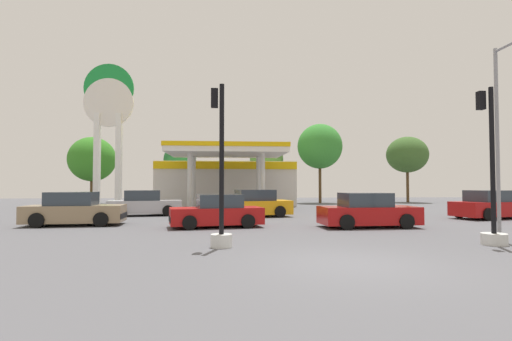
{
  "coord_description": "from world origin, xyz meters",
  "views": [
    {
      "loc": [
        -2.94,
        -8.88,
        1.83
      ],
      "look_at": [
        -0.88,
        15.91,
        2.74
      ],
      "focal_mm": 27.24,
      "sensor_mm": 36.0,
      "label": 1
    }
  ],
  "objects": [
    {
      "name": "ground_plane",
      "position": [
        0.0,
        0.0,
        0.0
      ],
      "size": [
        90.0,
        90.0,
        0.0
      ],
      "primitive_type": "plane",
      "color": "#56565B",
      "rests_on": "ground"
    },
    {
      "name": "gas_station",
      "position": [
        -2.76,
        24.34,
        2.2
      ],
      "size": [
        11.62,
        11.44,
        4.64
      ],
      "color": "beige",
      "rests_on": "ground"
    },
    {
      "name": "station_pole_sign",
      "position": [
        -11.74,
        21.38,
        6.95
      ],
      "size": [
        3.72,
        0.56,
        11.09
      ],
      "color": "white",
      "rests_on": "ground"
    },
    {
      "name": "car_0",
      "position": [
        -3.24,
        7.97,
        0.63
      ],
      "size": [
        4.14,
        2.32,
        1.4
      ],
      "color": "black",
      "rests_on": "ground"
    },
    {
      "name": "car_1",
      "position": [
        3.24,
        7.38,
        0.67
      ],
      "size": [
        4.19,
        2.02,
        1.48
      ],
      "color": "black",
      "rests_on": "ground"
    },
    {
      "name": "car_2",
      "position": [
        -7.61,
        14.61,
        0.68
      ],
      "size": [
        4.42,
        2.45,
        1.5
      ],
      "color": "black",
      "rests_on": "ground"
    },
    {
      "name": "car_3",
      "position": [
        11.42,
        10.96,
        0.69
      ],
      "size": [
        4.56,
        2.78,
        1.52
      ],
      "color": "black",
      "rests_on": "ground"
    },
    {
      "name": "car_4",
      "position": [
        -9.62,
        9.23,
        0.68
      ],
      "size": [
        4.31,
        2.16,
        1.5
      ],
      "color": "black",
      "rests_on": "ground"
    },
    {
      "name": "car_5",
      "position": [
        -1.28,
        13.15,
        0.7
      ],
      "size": [
        4.58,
        2.66,
        1.54
      ],
      "color": "black",
      "rests_on": "ground"
    },
    {
      "name": "traffic_signal_0",
      "position": [
        5.23,
        2.34,
        1.33
      ],
      "size": [
        0.73,
        0.73,
        4.83
      ],
      "color": "silver",
      "rests_on": "ground"
    },
    {
      "name": "traffic_signal_1",
      "position": [
        -3.03,
        2.58,
        1.48
      ],
      "size": [
        0.64,
        0.67,
        4.81
      ],
      "color": "silver",
      "rests_on": "ground"
    },
    {
      "name": "tree_0",
      "position": [
        -15.47,
        29.18,
        4.25
      ],
      "size": [
        4.38,
        4.38,
        6.37
      ],
      "color": "brown",
      "rests_on": "ground"
    },
    {
      "name": "tree_1",
      "position": [
        -7.05,
        27.78,
        4.16
      ],
      "size": [
        3.0,
        3.0,
        5.66
      ],
      "color": "brown",
      "rests_on": "ground"
    },
    {
      "name": "tree_2",
      "position": [
        1.21,
        28.63,
        4.24
      ],
      "size": [
        3.25,
        3.25,
        5.96
      ],
      "color": "brown",
      "rests_on": "ground"
    },
    {
      "name": "tree_3",
      "position": [
        6.65,
        29.22,
        5.66
      ],
      "size": [
        4.46,
        4.46,
        7.91
      ],
      "color": "brown",
      "rests_on": "ground"
    },
    {
      "name": "tree_4",
      "position": [
        16.07,
        29.9,
        4.94
      ],
      "size": [
        4.21,
        4.21,
        6.82
      ],
      "color": "brown",
      "rests_on": "ground"
    },
    {
      "name": "corner_streetlamp",
      "position": [
        6.04,
        2.92,
        3.86
      ],
      "size": [
        0.24,
        1.48,
        6.35
      ],
      "color": "gray",
      "rests_on": "ground"
    }
  ]
}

